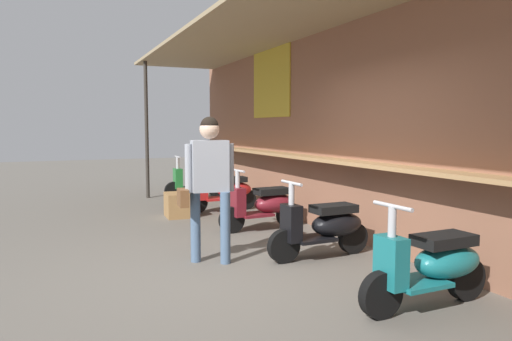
# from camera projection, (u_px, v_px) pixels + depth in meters

# --- Properties ---
(ground_plane) EXTENTS (38.82, 38.82, 0.00)m
(ground_plane) POSITION_uv_depth(u_px,v_px,m) (244.00, 267.00, 5.42)
(ground_plane) COLOR #605B54
(market_stall_facade) EXTENTS (13.87, 2.21, 3.30)m
(market_stall_facade) POSITION_uv_depth(u_px,v_px,m) (380.00, 110.00, 6.01)
(market_stall_facade) COLOR #8C5B44
(market_stall_facade) RESTS_ON ground_plane
(scooter_green) EXTENTS (0.46, 1.40, 0.97)m
(scooter_green) POSITION_uv_depth(u_px,v_px,m) (199.00, 181.00, 10.63)
(scooter_green) COLOR #237533
(scooter_green) RESTS_ON ground_plane
(scooter_red) EXTENTS (0.46, 1.40, 0.97)m
(scooter_red) POSITION_uv_depth(u_px,v_px,m) (226.00, 191.00, 9.03)
(scooter_red) COLOR red
(scooter_red) RESTS_ON ground_plane
(scooter_maroon) EXTENTS (0.48, 1.40, 0.97)m
(scooter_maroon) POSITION_uv_depth(u_px,v_px,m) (265.00, 205.00, 7.40)
(scooter_maroon) COLOR maroon
(scooter_maroon) RESTS_ON ground_plane
(scooter_black) EXTENTS (0.46, 1.40, 0.97)m
(scooter_black) POSITION_uv_depth(u_px,v_px,m) (325.00, 226.00, 5.81)
(scooter_black) COLOR black
(scooter_black) RESTS_ON ground_plane
(scooter_teal) EXTENTS (0.46, 1.40, 0.97)m
(scooter_teal) POSITION_uv_depth(u_px,v_px,m) (433.00, 265.00, 4.19)
(scooter_teal) COLOR #197075
(scooter_teal) RESTS_ON ground_plane
(shopper_with_handbag) EXTENTS (0.33, 0.68, 1.73)m
(shopper_with_handbag) POSITION_uv_depth(u_px,v_px,m) (209.00, 174.00, 5.51)
(shopper_with_handbag) COLOR slate
(shopper_with_handbag) RESTS_ON ground_plane
(merchandise_crate) EXTENTS (0.56, 0.46, 0.43)m
(merchandise_crate) POSITION_uv_depth(u_px,v_px,m) (178.00, 205.00, 8.44)
(merchandise_crate) COLOR olive
(merchandise_crate) RESTS_ON ground_plane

